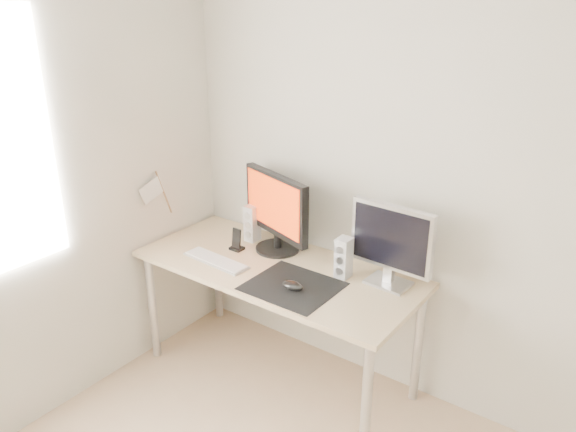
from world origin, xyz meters
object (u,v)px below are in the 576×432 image
Objects in this scene: second_monitor at (391,242)px; speaker_left at (252,223)px; mouse at (293,286)px; keyboard at (216,260)px; desk at (277,279)px; phone_dock at (237,243)px; main_monitor at (276,210)px; speaker_right at (344,258)px.

second_monitor is 2.02× the size of speaker_left.
mouse reaches higher than keyboard.
speaker_left is (-0.33, 0.19, 0.19)m from desk.
speaker_left reaches higher than keyboard.
phone_dock is (-0.54, 0.19, 0.02)m from mouse.
mouse is 0.54× the size of speaker_left.
main_monitor reaches higher than speaker_right.
speaker_right is (-0.23, -0.07, -0.13)m from second_monitor.
speaker_left is at bearing 173.25° from speaker_right.
second_monitor is 3.42× the size of phone_dock.
second_monitor is at bearing 16.96° from desk.
desk is 0.69m from second_monitor.
speaker_left is 1.00× the size of speaker_right.
second_monitor is 0.27m from speaker_right.
keyboard is (-0.67, -0.27, -0.10)m from speaker_right.
mouse is 0.55m from second_monitor.
main_monitor is (-0.35, 0.33, 0.23)m from mouse.
desk is at bearing 143.75° from mouse.
speaker_right is at bearing -163.23° from second_monitor.
mouse is at bearing -32.51° from speaker_left.
keyboard is at bearing 179.25° from mouse.
second_monitor reaches higher than desk.
speaker_right is at bearing 6.59° from phone_dock.
phone_dock reaches higher than desk.
second_monitor is 0.99m from keyboard.
speaker_left is (-0.20, 0.03, -0.14)m from main_monitor.
speaker_right is at bearing -6.45° from main_monitor.
speaker_left is at bearing 94.63° from phone_dock.
desk is 7.17× the size of speaker_right.
keyboard is (-0.31, -0.16, 0.09)m from desk.
desk is 12.11× the size of phone_dock.
main_monitor reaches higher than desk.
mouse is 0.53m from main_monitor.
speaker_right is at bearing 63.95° from mouse.
speaker_left is at bearing 172.52° from main_monitor.
second_monitor reaches higher than phone_dock.
speaker_right is at bearing 21.68° from keyboard.
speaker_left is 1.69× the size of phone_dock.
mouse is 0.54× the size of speaker_right.
speaker_left is 0.18m from phone_dock.
keyboard is at bearing -158.32° from speaker_right.
speaker_right is (0.69, -0.08, 0.00)m from speaker_left.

